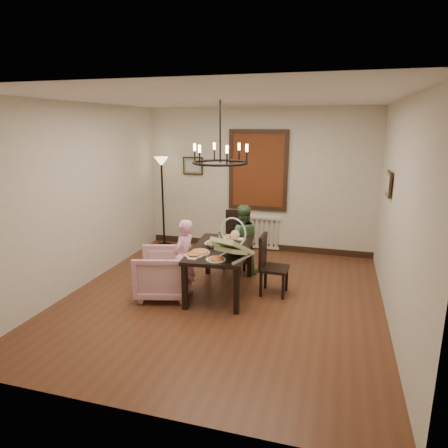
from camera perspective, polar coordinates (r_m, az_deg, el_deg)
The scene contains 17 objects.
room_shell at distance 5.86m, azimuth 0.80°, elevation 3.48°, with size 4.51×5.00×2.81m.
dining_table at distance 5.96m, azimuth -0.51°, elevation -4.18°, with size 0.96×1.55×0.70m.
chair_far at distance 7.02m, azimuth 1.72°, elevation -2.27°, with size 0.44×0.44×1.00m, color black, non-canonical shape.
chair_right at distance 5.98m, azimuth 7.23°, elevation -5.83°, with size 0.40×0.40×0.91m, color black, non-canonical shape.
armchair at distance 5.97m, azimuth -8.71°, elevation -6.95°, with size 0.76×0.78×0.70m, color #DAA6B8.
elderly_woman at distance 5.87m, azimuth -5.68°, elevation -5.87°, with size 0.35×0.23×0.96m, color #E7A3C2.
seated_man at distance 6.76m, azimuth 2.58°, elevation -3.01°, with size 0.48×0.37×0.98m, color #497143.
baby_bouncer at distance 5.43m, azimuth 1.19°, elevation -2.95°, with size 0.43×0.59×0.39m, color #BBD492, non-canonical shape.
salad_bowl at distance 5.97m, azimuth -1.48°, elevation -2.89°, with size 0.32×0.32×0.08m, color white.
pizza_platter at distance 5.68m, azimuth -3.47°, elevation -4.03°, with size 0.28×0.28×0.04m, color tan.
drinking_glass at distance 5.85m, azimuth -1.28°, elevation -2.85°, with size 0.08×0.08×0.16m, color silver.
window_blinds at distance 7.84m, azimuth 4.89°, elevation 7.63°, with size 1.00×0.03×1.40m, color maroon.
radiator at distance 8.10m, azimuth 4.73°, elevation -1.17°, with size 0.92×0.12×0.62m, color silver, non-canonical shape.
picture_back at distance 8.22m, azimuth -4.46°, elevation 8.29°, with size 0.42×0.03×0.36m, color black.
picture_right at distance 6.18m, azimuth 22.48°, elevation 5.32°, with size 0.42×0.03×0.36m, color black.
floor_lamp at distance 8.25m, azimuth -8.72°, elevation 2.92°, with size 0.30×0.30×1.80m, color black, non-canonical shape.
chandelier at distance 5.68m, azimuth -0.54°, elevation 8.75°, with size 0.80×0.80×0.04m, color black.
Camera 1 is at (1.52, -5.19, 2.49)m, focal length 32.00 mm.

